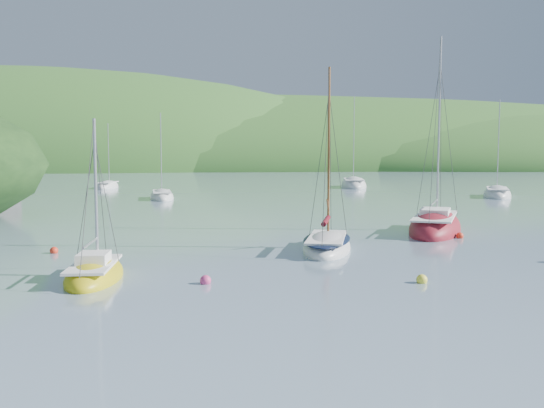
{
  "coord_description": "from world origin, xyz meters",
  "views": [
    {
      "loc": [
        -3.56,
        -22.1,
        5.02
      ],
      "look_at": [
        -0.89,
        8.0,
        2.33
      ],
      "focal_mm": 40.0,
      "sensor_mm": 36.0,
      "label": 1
    }
  ],
  "objects": [
    {
      "name": "distant_sloop_a",
      "position": [
        -9.39,
        41.02,
        0.17
      ],
      "size": [
        3.16,
        7.01,
        9.68
      ],
      "rotation": [
        0.0,
        0.0,
        0.12
      ],
      "color": "white",
      "rests_on": "ground"
    },
    {
      "name": "sailboat_yellow",
      "position": [
        -8.41,
        1.7,
        0.17
      ],
      "size": [
        2.08,
        5.18,
        6.87
      ],
      "rotation": [
        0.0,
        0.0,
        -0.01
      ],
      "color": "gold",
      "rests_on": "ground"
    },
    {
      "name": "distant_sloop_c",
      "position": [
        -18.24,
        59.83,
        0.17
      ],
      "size": [
        2.9,
        6.74,
        9.36
      ],
      "rotation": [
        0.0,
        0.0,
        -0.09
      ],
      "color": "white",
      "rests_on": "ground"
    },
    {
      "name": "distant_sloop_d",
      "position": [
        26.48,
        40.73,
        0.19
      ],
      "size": [
        5.75,
        8.5,
        11.47
      ],
      "rotation": [
        0.0,
        0.0,
        -0.4
      ],
      "color": "white",
      "rests_on": "ground"
    },
    {
      "name": "distant_sloop_b",
      "position": [
        14.81,
        58.85,
        0.22
      ],
      "size": [
        4.84,
        9.88,
        13.49
      ],
      "rotation": [
        0.0,
        0.0,
        -0.17
      ],
      "color": "white",
      "rests_on": "ground"
    },
    {
      "name": "ground",
      "position": [
        0.0,
        0.0,
        0.0
      ],
      "size": [
        700.0,
        700.0,
        0.0
      ],
      "primitive_type": "plane",
      "color": "#73919E",
      "rests_on": "ground"
    },
    {
      "name": "daysailer_white",
      "position": [
        1.86,
        7.67,
        0.22
      ],
      "size": [
        3.89,
        6.81,
        9.88
      ],
      "rotation": [
        0.0,
        0.0,
        -0.25
      ],
      "color": "white",
      "rests_on": "ground"
    },
    {
      "name": "shoreline_hills",
      "position": [
        -9.66,
        172.42,
        0.0
      ],
      "size": [
        690.0,
        135.0,
        56.0
      ],
      "color": "#296024",
      "rests_on": "ground"
    },
    {
      "name": "mooring_buoys",
      "position": [
        2.31,
        4.52,
        0.12
      ],
      "size": [
        23.34,
        11.67,
        0.43
      ],
      "color": "#FFF338",
      "rests_on": "ground"
    },
    {
      "name": "sloop_red",
      "position": [
        9.69,
        13.76,
        0.24
      ],
      "size": [
        6.45,
        9.27,
        13.04
      ],
      "rotation": [
        0.0,
        0.0,
        -0.43
      ],
      "color": "maroon",
      "rests_on": "ground"
    }
  ]
}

